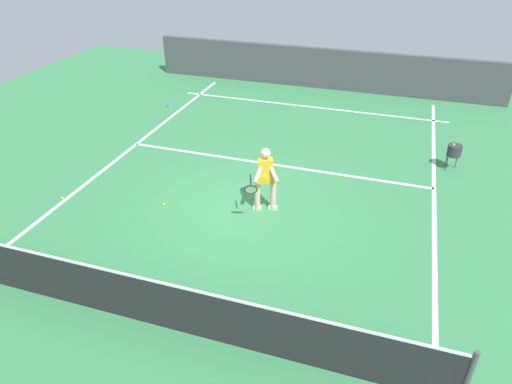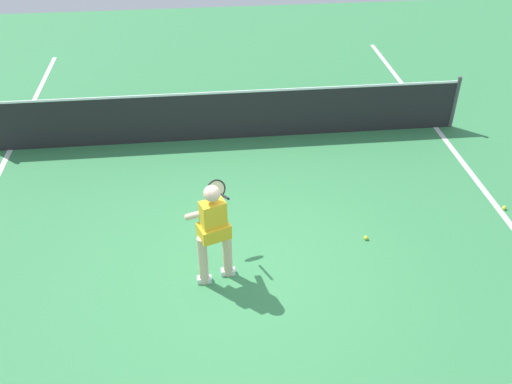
% 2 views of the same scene
% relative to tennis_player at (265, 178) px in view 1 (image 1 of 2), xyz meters
% --- Properties ---
extents(ground_plane, '(24.63, 24.63, 0.00)m').
position_rel_tennis_player_xyz_m(ground_plane, '(0.47, 0.14, -0.85)').
color(ground_plane, '#38844C').
extents(court_back_wall, '(13.40, 0.24, 1.52)m').
position_rel_tennis_player_xyz_m(court_back_wall, '(0.47, -9.04, -0.09)').
color(court_back_wall, '#47474C').
rests_on(court_back_wall, ground).
extents(baseline_marking, '(9.40, 0.10, 0.01)m').
position_rel_tennis_player_xyz_m(baseline_marking, '(0.47, -6.84, -0.84)').
color(baseline_marking, white).
rests_on(baseline_marking, ground).
extents(service_line_marking, '(8.40, 0.10, 0.01)m').
position_rel_tennis_player_xyz_m(service_line_marking, '(0.47, -2.21, -0.84)').
color(service_line_marking, white).
rests_on(service_line_marking, ground).
extents(sideline_left_marking, '(0.10, 16.95, 0.01)m').
position_rel_tennis_player_xyz_m(sideline_left_marking, '(-3.73, 0.14, -0.84)').
color(sideline_left_marking, white).
rests_on(sideline_left_marking, ground).
extents(sideline_right_marking, '(0.10, 16.95, 0.01)m').
position_rel_tennis_player_xyz_m(sideline_right_marking, '(4.67, 0.14, -0.84)').
color(sideline_right_marking, white).
rests_on(sideline_right_marking, ground).
extents(court_net, '(9.08, 0.08, 1.08)m').
position_rel_tennis_player_xyz_m(court_net, '(0.47, 3.91, -0.34)').
color(court_net, '#4C4C51').
rests_on(court_net, ground).
extents(tennis_player, '(0.66, 1.10, 1.55)m').
position_rel_tennis_player_xyz_m(tennis_player, '(0.00, 0.00, 0.00)').
color(tennis_player, beige).
rests_on(tennis_player, ground).
extents(tennis_ball_near, '(0.07, 0.07, 0.07)m').
position_rel_tennis_player_xyz_m(tennis_ball_near, '(0.93, -6.48, -0.81)').
color(tennis_ball_near, '#D1E533').
rests_on(tennis_ball_near, ground).
extents(tennis_ball_mid, '(0.07, 0.07, 0.07)m').
position_rel_tennis_player_xyz_m(tennis_ball_mid, '(4.75, 1.07, -0.81)').
color(tennis_ball_mid, '#D1E533').
rests_on(tennis_ball_mid, ground).
extents(tennis_ball_far, '(0.07, 0.07, 0.07)m').
position_rel_tennis_player_xyz_m(tennis_ball_far, '(2.30, 0.56, -0.81)').
color(tennis_ball_far, '#D1E533').
rests_on(tennis_ball_far, ground).
extents(ball_hopper, '(0.36, 0.36, 0.74)m').
position_rel_tennis_player_xyz_m(ball_hopper, '(-4.15, -3.44, -0.30)').
color(ball_hopper, '#333338').
rests_on(ball_hopper, ground).
extents(water_bottle, '(0.07, 0.07, 0.24)m').
position_rel_tennis_player_xyz_m(water_bottle, '(5.13, -5.22, -0.73)').
color(water_bottle, '#4C9EE5').
rests_on(water_bottle, ground).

